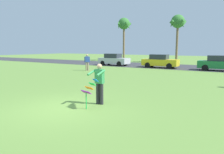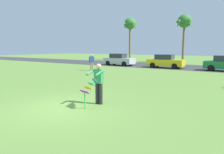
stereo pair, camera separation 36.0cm
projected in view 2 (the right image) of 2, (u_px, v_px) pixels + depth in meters
name	position (u px, v px, depth m)	size (l,w,h in m)	color
ground_plane	(63.00, 108.00, 8.42)	(120.00, 120.00, 0.00)	olive
road_strip	(191.00, 67.00, 25.64)	(120.00, 8.00, 0.01)	#38383D
person_kite_flyer	(99.00, 82.00, 8.83)	(0.55, 0.67, 1.73)	#26262B
kite_held	(88.00, 89.00, 8.28)	(0.53, 0.70, 1.15)	blue
parked_car_silver	(119.00, 60.00, 28.44)	(4.23, 1.89, 1.60)	silver
parked_car_yellow	(165.00, 61.00, 24.86)	(4.24, 1.90, 1.60)	yellow
palm_tree_left_near	(130.00, 25.00, 38.17)	(2.58, 2.71, 7.81)	brown
palm_tree_right_near	(184.00, 23.00, 32.64)	(2.58, 2.71, 7.57)	brown
person_walker_far	(92.00, 62.00, 22.00)	(0.45, 0.40, 1.73)	gray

